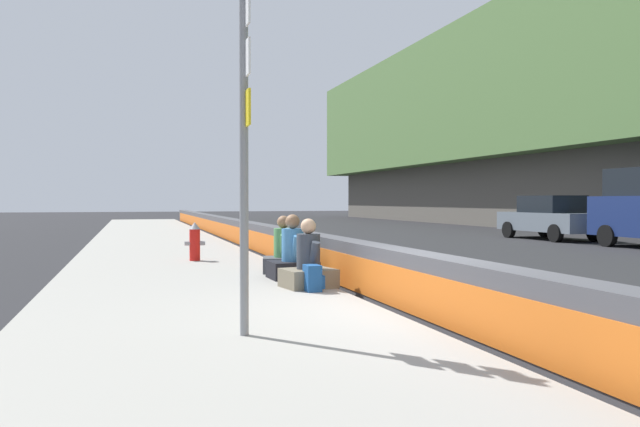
{
  "coord_description": "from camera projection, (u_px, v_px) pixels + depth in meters",
  "views": [
    {
      "loc": [
        -7.03,
        3.53,
        1.51
      ],
      "look_at": [
        8.7,
        -1.31,
        1.17
      ],
      "focal_mm": 34.61,
      "sensor_mm": 36.0,
      "label": 1
    }
  ],
  "objects": [
    {
      "name": "backpack",
      "position": [
        313.0,
        278.0,
        9.33
      ],
      "size": [
        0.32,
        0.28,
        0.4
      ],
      "color": "navy",
      "rests_on": "sidewalk_strip"
    },
    {
      "name": "route_sign_post",
      "position": [
        244.0,
        130.0,
        6.25
      ],
      "size": [
        0.44,
        0.09,
        3.6
      ],
      "color": "gray",
      "rests_on": "sidewalk_strip"
    },
    {
      "name": "seated_person_foreground",
      "position": [
        308.0,
        266.0,
        9.75
      ],
      "size": [
        0.78,
        0.88,
        1.09
      ],
      "color": "#706651",
      "rests_on": "sidewalk_strip"
    },
    {
      "name": "ground_plane",
      "position": [
        423.0,
        320.0,
        7.79
      ],
      "size": [
        160.0,
        160.0,
        0.0
      ],
      "primitive_type": "plane",
      "color": "#232326",
      "rests_on": "ground"
    },
    {
      "name": "fire_hydrant",
      "position": [
        195.0,
        241.0,
        14.09
      ],
      "size": [
        0.26,
        0.46,
        0.88
      ],
      "color": "red",
      "rests_on": "sidewalk_strip"
    },
    {
      "name": "jersey_barrier",
      "position": [
        423.0,
        287.0,
        7.78
      ],
      "size": [
        76.0,
        0.45,
        0.85
      ],
      "color": "#47474C",
      "rests_on": "ground_plane"
    },
    {
      "name": "parked_car_fourth",
      "position": [
        550.0,
        217.0,
        23.95
      ],
      "size": [
        4.5,
        1.96,
        1.71
      ],
      "color": "slate",
      "rests_on": "ground_plane"
    },
    {
      "name": "seated_person_rear",
      "position": [
        284.0,
        255.0,
        11.8
      ],
      "size": [
        0.82,
        0.91,
        1.09
      ],
      "color": "#424247",
      "rests_on": "sidewalk_strip"
    },
    {
      "name": "seated_person_middle",
      "position": [
        293.0,
        258.0,
        10.88
      ],
      "size": [
        0.73,
        0.84,
        1.13
      ],
      "color": "black",
      "rests_on": "sidewalk_strip"
    },
    {
      "name": "sidewalk_strip",
      "position": [
        212.0,
        327.0,
        7.01
      ],
      "size": [
        80.0,
        4.4,
        0.14
      ],
      "primitive_type": "cube",
      "color": "gray",
      "rests_on": "ground_plane"
    }
  ]
}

